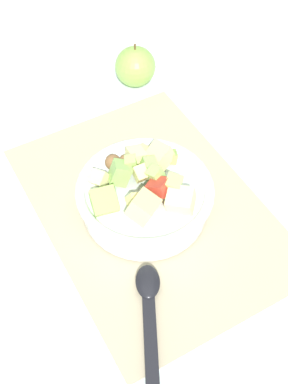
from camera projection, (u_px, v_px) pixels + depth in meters
The scene contains 5 objects.
ground_plane at pixel (150, 208), 0.85m from camera, with size 2.40×2.40×0.00m, color silver.
placemat at pixel (150, 207), 0.84m from camera, with size 0.48×0.34×0.01m, color tan.
salad_bowl at pixel (144, 194), 0.81m from camera, with size 0.22×0.22×0.10m.
serving_spoon at pixel (149, 316), 0.71m from camera, with size 0.22×0.13×0.01m.
whole_apple at pixel (135, 67), 1.01m from camera, with size 0.08×0.08×0.09m.
Camera 1 is at (0.44, -0.26, 0.68)m, focal length 48.00 mm.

